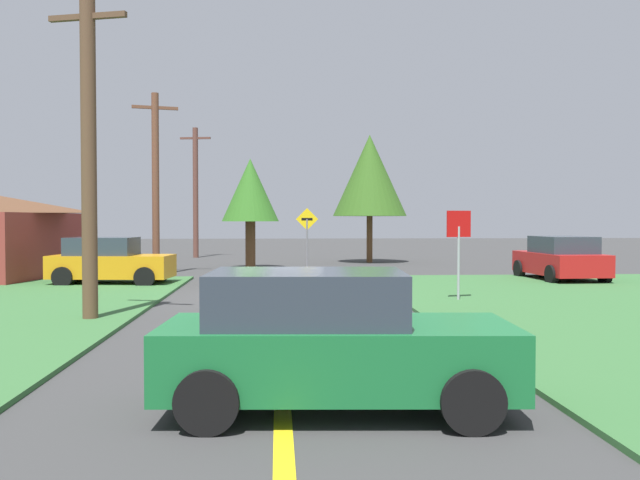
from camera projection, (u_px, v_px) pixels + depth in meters
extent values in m
plane|color=#393939|center=(279.00, 296.00, 19.87)|extent=(120.00, 120.00, 0.00)
cube|color=yellow|center=(281.00, 346.00, 11.89)|extent=(0.20, 14.00, 0.01)
cylinder|color=#9EA0A8|center=(458.00, 265.00, 18.15)|extent=(0.07, 0.07, 2.03)
cube|color=red|center=(459.00, 224.00, 18.11)|extent=(0.69, 0.20, 0.70)
cube|color=orange|center=(112.00, 266.00, 22.98)|extent=(4.11, 2.08, 0.76)
cube|color=#2D3842|center=(102.00, 246.00, 22.97)|extent=(2.31, 1.71, 0.60)
cylinder|color=black|center=(159.00, 273.00, 23.79)|extent=(0.70, 0.28, 0.68)
cylinder|color=black|center=(145.00, 277.00, 22.10)|extent=(0.70, 0.28, 0.68)
cylinder|color=black|center=(82.00, 273.00, 23.87)|extent=(0.70, 0.28, 0.68)
cylinder|color=black|center=(63.00, 277.00, 22.18)|extent=(0.70, 0.28, 0.68)
cube|color=red|center=(560.00, 263.00, 24.57)|extent=(2.15, 4.08, 0.76)
cube|color=#2D3842|center=(563.00, 245.00, 24.33)|extent=(1.82, 2.28, 0.60)
cylinder|color=black|center=(519.00, 269.00, 25.82)|extent=(0.25, 0.69, 0.68)
cylinder|color=black|center=(567.00, 269.00, 26.03)|extent=(0.25, 0.69, 0.68)
cylinder|color=black|center=(552.00, 275.00, 23.13)|extent=(0.25, 0.69, 0.68)
cylinder|color=black|center=(605.00, 274.00, 23.34)|extent=(0.25, 0.69, 0.68)
cube|color=#196B33|center=(337.00, 356.00, 7.88)|extent=(4.12, 2.00, 0.76)
cube|color=#2D3842|center=(307.00, 297.00, 7.85)|extent=(2.30, 1.69, 0.60)
cylinder|color=black|center=(442.00, 365.00, 8.75)|extent=(0.69, 0.26, 0.68)
cylinder|color=black|center=(472.00, 401.00, 7.02)|extent=(0.69, 0.26, 0.68)
cylinder|color=black|center=(229.00, 366.00, 8.75)|extent=(0.69, 0.26, 0.68)
cylinder|color=black|center=(207.00, 402.00, 7.02)|extent=(0.69, 0.26, 0.68)
cylinder|color=brown|center=(89.00, 157.00, 14.66)|extent=(0.33, 0.33, 7.13)
cube|color=brown|center=(87.00, 17.00, 14.57)|extent=(1.77, 0.60, 0.12)
cylinder|color=brown|center=(156.00, 184.00, 27.16)|extent=(0.29, 0.29, 7.25)
cube|color=brown|center=(155.00, 108.00, 27.06)|extent=(1.77, 0.56, 0.12)
cylinder|color=brown|center=(196.00, 193.00, 39.71)|extent=(0.31, 0.31, 7.56)
cube|color=brown|center=(195.00, 138.00, 39.61)|extent=(1.80, 0.41, 0.12)
cylinder|color=slate|center=(307.00, 247.00, 27.66)|extent=(0.08, 0.08, 2.23)
cube|color=yellow|center=(307.00, 219.00, 27.63)|extent=(0.90, 0.16, 0.91)
cube|color=black|center=(307.00, 219.00, 27.63)|extent=(0.45, 0.10, 0.10)
cylinder|color=brown|center=(370.00, 239.00, 35.17)|extent=(0.31, 0.31, 2.40)
cone|color=#305B1B|center=(370.00, 175.00, 35.07)|extent=(3.80, 3.80, 4.18)
cylinder|color=brown|center=(250.00, 245.00, 31.00)|extent=(0.45, 0.45, 2.14)
cone|color=#2E6820|center=(250.00, 190.00, 30.93)|extent=(2.59, 2.59, 2.85)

